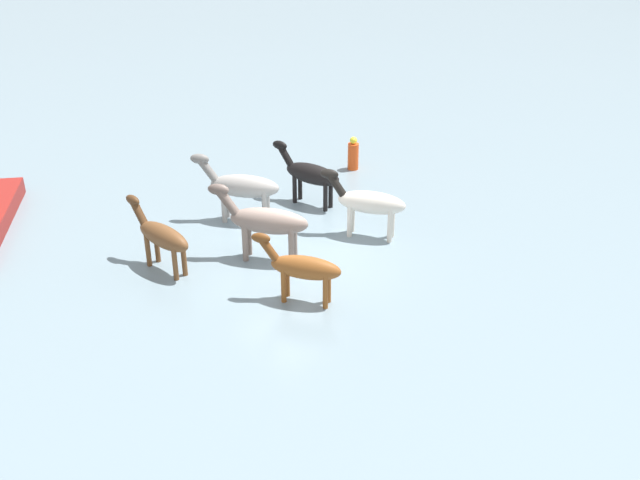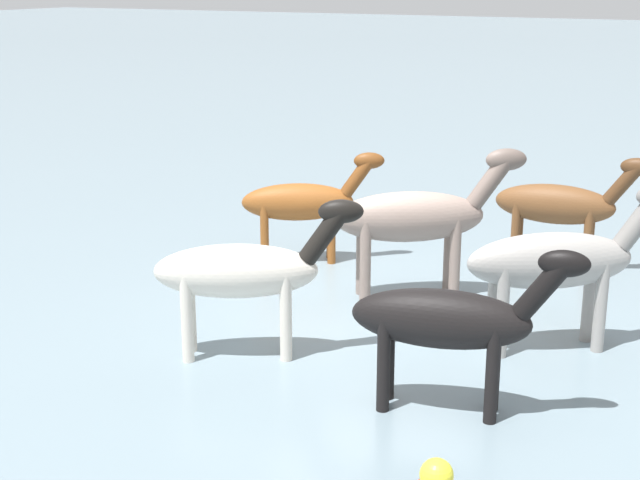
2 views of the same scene
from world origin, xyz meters
name	(u,v)px [view 2 (image 2 of 2)]	position (x,y,z in m)	size (l,w,h in m)	color
ground_plane	(376,303)	(0.00, 0.00, 0.00)	(166.94, 166.94, 0.00)	gray
horse_gray_outer	(303,202)	(1.83, -1.22, 0.95)	(2.08, 1.43, 1.73)	brown
horse_mid_herd	(560,205)	(-1.77, -2.78, 0.99)	(2.32, 0.71, 1.79)	brown
horse_lead	(449,320)	(-1.98, 2.59, 1.00)	(2.35, 0.97, 1.82)	black
horse_chestnut_trailing	(244,272)	(0.63, 2.35, 1.05)	(2.30, 1.54, 1.90)	silver
horse_dark_mare	(416,217)	(-0.33, -0.54, 1.14)	(2.44, 1.84, 2.08)	gray
horse_dun_straggler	(557,261)	(-2.52, 0.42, 1.11)	(2.32, 1.84, 2.01)	#9E9993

